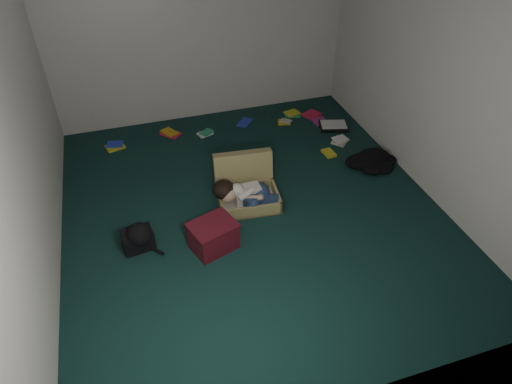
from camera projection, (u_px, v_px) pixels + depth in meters
floor at (252, 209)px, 5.03m from camera, size 4.50×4.50×0.00m
wall_back at (200, 25)px, 5.90m from camera, size 4.50×0.00×4.50m
wall_front at (370, 282)px, 2.54m from camera, size 4.50×0.00×4.50m
wall_left at (19, 137)px, 3.75m from camera, size 0.00×4.50×4.50m
wall_right at (436, 75)px, 4.70m from camera, size 0.00×4.50×4.50m
suitcase at (246, 187)px, 5.10m from camera, size 0.72×0.71×0.49m
person at (245, 194)px, 4.94m from camera, size 0.71×0.39×0.30m
maroon_bin at (213, 236)px, 4.48m from camera, size 0.53×0.47×0.30m
backpack at (138, 239)px, 4.50m from camera, size 0.42×0.35×0.23m
clothing_pile at (373, 161)px, 5.62m from camera, size 0.51×0.44×0.15m
paper_tray at (333, 126)px, 6.39m from camera, size 0.45×0.39×0.05m
book_scatter at (262, 130)px, 6.33m from camera, size 3.08×1.35×0.02m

